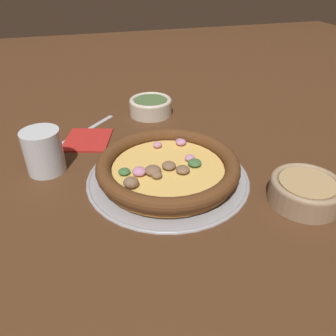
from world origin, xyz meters
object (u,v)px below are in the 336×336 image
pizza_tray (168,176)px  pizza (168,167)px  bowl_near (306,190)px  bowl_far (151,106)px  fork (85,131)px  drinking_cup (43,151)px  napkin (88,139)px

pizza_tray → pizza: (-0.00, 0.00, 0.02)m
bowl_near → bowl_far: (0.45, 0.17, -0.00)m
bowl_far → fork: (-0.06, 0.19, -0.02)m
pizza_tray → bowl_near: (-0.14, -0.21, 0.02)m
drinking_cup → fork: drinking_cup is taller
pizza → bowl_near: same height
pizza → bowl_near: size_ratio=2.24×
bowl_far → napkin: size_ratio=0.82×
bowl_near → bowl_far: same height
napkin → pizza_tray: bearing=-145.4°
pizza → fork: bearing=29.6°
bowl_far → drinking_cup: (-0.22, 0.27, 0.02)m
pizza_tray → pizza: size_ratio=1.15×
bowl_far → drinking_cup: 0.35m
pizza → bowl_near: (-0.14, -0.21, -0.00)m
pizza_tray → drinking_cup: 0.25m
pizza_tray → bowl_far: (0.31, -0.04, 0.02)m
bowl_far → napkin: (-0.11, 0.18, -0.02)m
pizza → napkin: (0.20, 0.14, -0.02)m
drinking_cup → napkin: bearing=-39.8°
pizza_tray → bowl_near: 0.25m
napkin → fork: 0.05m
pizza_tray → bowl_far: 0.32m
bowl_near → bowl_far: 0.48m
pizza → bowl_near: bearing=-123.6°
pizza_tray → bowl_far: bowl_far is taller
bowl_far → drinking_cup: drinking_cup is taller
bowl_near → napkin: size_ratio=0.88×
bowl_near → napkin: bowl_near is taller
napkin → fork: napkin is taller
pizza_tray → fork: bearing=29.7°
pizza_tray → bowl_far: size_ratio=2.76×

